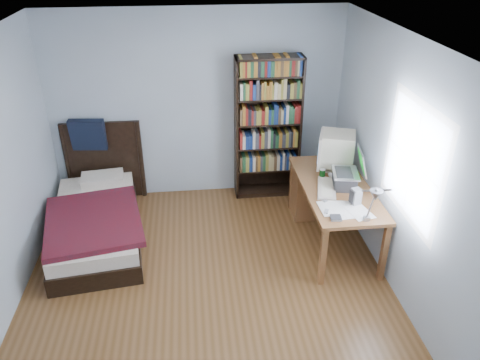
{
  "coord_description": "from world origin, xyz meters",
  "views": [
    {
      "loc": [
        -0.09,
        -3.74,
        3.32
      ],
      "look_at": [
        0.39,
        0.51,
        1.0
      ],
      "focal_mm": 35.0,
      "sensor_mm": 36.0,
      "label": 1
    }
  ],
  "objects_px": {
    "desk": "(323,190)",
    "keyboard": "(327,188)",
    "crt_monitor": "(335,149)",
    "bed": "(97,216)",
    "soda_can": "(322,174)",
    "laptop": "(347,177)",
    "desk_lamp": "(375,198)",
    "bookshelf": "(268,129)",
    "speaker": "(356,197)"
  },
  "relations": [
    {
      "from": "bed",
      "to": "bookshelf",
      "type": "bearing_deg",
      "value": 20.1
    },
    {
      "from": "speaker",
      "to": "soda_can",
      "type": "height_order",
      "value": "speaker"
    },
    {
      "from": "crt_monitor",
      "to": "desk_lamp",
      "type": "xyz_separation_m",
      "value": [
        -0.1,
        -1.47,
        0.21
      ]
    },
    {
      "from": "crt_monitor",
      "to": "speaker",
      "type": "distance_m",
      "value": 0.82
    },
    {
      "from": "soda_can",
      "to": "bed",
      "type": "distance_m",
      "value": 2.72
    },
    {
      "from": "laptop",
      "to": "crt_monitor",
      "type": "bearing_deg",
      "value": 92.37
    },
    {
      "from": "desk_lamp",
      "to": "speaker",
      "type": "xyz_separation_m",
      "value": [
        0.1,
        0.67,
        -0.39
      ]
    },
    {
      "from": "crt_monitor",
      "to": "keyboard",
      "type": "distance_m",
      "value": 0.58
    },
    {
      "from": "desk_lamp",
      "to": "speaker",
      "type": "bearing_deg",
      "value": 81.35
    },
    {
      "from": "crt_monitor",
      "to": "bed",
      "type": "relative_size",
      "value": 0.25
    },
    {
      "from": "desk_lamp",
      "to": "bookshelf",
      "type": "height_order",
      "value": "bookshelf"
    },
    {
      "from": "soda_can",
      "to": "bed",
      "type": "relative_size",
      "value": 0.06
    },
    {
      "from": "bed",
      "to": "soda_can",
      "type": "bearing_deg",
      "value": -4.73
    },
    {
      "from": "desk",
      "to": "laptop",
      "type": "height_order",
      "value": "laptop"
    },
    {
      "from": "laptop",
      "to": "soda_can",
      "type": "relative_size",
      "value": 3.75
    },
    {
      "from": "laptop",
      "to": "bed",
      "type": "relative_size",
      "value": 0.21
    },
    {
      "from": "desk_lamp",
      "to": "keyboard",
      "type": "xyz_separation_m",
      "value": [
        -0.12,
        1.0,
        -0.46
      ]
    },
    {
      "from": "keyboard",
      "to": "bed",
      "type": "height_order",
      "value": "bed"
    },
    {
      "from": "keyboard",
      "to": "bookshelf",
      "type": "height_order",
      "value": "bookshelf"
    },
    {
      "from": "bed",
      "to": "desk",
      "type": "bearing_deg",
      "value": 0.83
    },
    {
      "from": "crt_monitor",
      "to": "bed",
      "type": "bearing_deg",
      "value": 179.91
    },
    {
      "from": "desk_lamp",
      "to": "soda_can",
      "type": "relative_size",
      "value": 5.01
    },
    {
      "from": "bookshelf",
      "to": "desk",
      "type": "bearing_deg",
      "value": -52.06
    },
    {
      "from": "desk",
      "to": "soda_can",
      "type": "xyz_separation_m",
      "value": [
        -0.11,
        -0.26,
        0.37
      ]
    },
    {
      "from": "desk",
      "to": "crt_monitor",
      "type": "relative_size",
      "value": 3.07
    },
    {
      "from": "soda_can",
      "to": "bookshelf",
      "type": "height_order",
      "value": "bookshelf"
    },
    {
      "from": "crt_monitor",
      "to": "keyboard",
      "type": "bearing_deg",
      "value": -114.29
    },
    {
      "from": "laptop",
      "to": "desk_lamp",
      "type": "bearing_deg",
      "value": -96.39
    },
    {
      "from": "desk_lamp",
      "to": "soda_can",
      "type": "distance_m",
      "value": 1.33
    },
    {
      "from": "speaker",
      "to": "bed",
      "type": "relative_size",
      "value": 0.09
    },
    {
      "from": "desk",
      "to": "desk_lamp",
      "type": "height_order",
      "value": "desk_lamp"
    },
    {
      "from": "speaker",
      "to": "bed",
      "type": "xyz_separation_m",
      "value": [
        -2.86,
        0.81,
        -0.56
      ]
    },
    {
      "from": "desk_lamp",
      "to": "keyboard",
      "type": "distance_m",
      "value": 1.11
    },
    {
      "from": "keyboard",
      "to": "bed",
      "type": "relative_size",
      "value": 0.24
    },
    {
      "from": "desk",
      "to": "keyboard",
      "type": "distance_m",
      "value": 0.63
    },
    {
      "from": "desk",
      "to": "desk_lamp",
      "type": "xyz_separation_m",
      "value": [
        -0.01,
        -1.52,
        0.79
      ]
    },
    {
      "from": "desk_lamp",
      "to": "bookshelf",
      "type": "distance_m",
      "value": 2.36
    },
    {
      "from": "speaker",
      "to": "bookshelf",
      "type": "xyz_separation_m",
      "value": [
        -0.68,
        1.61,
        0.14
      ]
    },
    {
      "from": "crt_monitor",
      "to": "bookshelf",
      "type": "xyz_separation_m",
      "value": [
        -0.68,
        0.8,
        -0.03
      ]
    },
    {
      "from": "bed",
      "to": "desk_lamp",
      "type": "bearing_deg",
      "value": -28.16
    },
    {
      "from": "soda_can",
      "to": "laptop",
      "type": "bearing_deg",
      "value": -44.66
    },
    {
      "from": "laptop",
      "to": "bookshelf",
      "type": "relative_size",
      "value": 0.23
    },
    {
      "from": "desk_lamp",
      "to": "crt_monitor",
      "type": "bearing_deg",
      "value": 86.15
    },
    {
      "from": "speaker",
      "to": "bookshelf",
      "type": "height_order",
      "value": "bookshelf"
    },
    {
      "from": "desk_lamp",
      "to": "keyboard",
      "type": "bearing_deg",
      "value": 96.59
    },
    {
      "from": "soda_can",
      "to": "bookshelf",
      "type": "distance_m",
      "value": 1.14
    },
    {
      "from": "desk_lamp",
      "to": "bookshelf",
      "type": "bearing_deg",
      "value": 104.22
    },
    {
      "from": "desk",
      "to": "keyboard",
      "type": "relative_size",
      "value": 3.27
    },
    {
      "from": "crt_monitor",
      "to": "keyboard",
      "type": "xyz_separation_m",
      "value": [
        -0.21,
        -0.48,
        -0.25
      ]
    },
    {
      "from": "soda_can",
      "to": "crt_monitor",
      "type": "bearing_deg",
      "value": 47.46
    }
  ]
}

